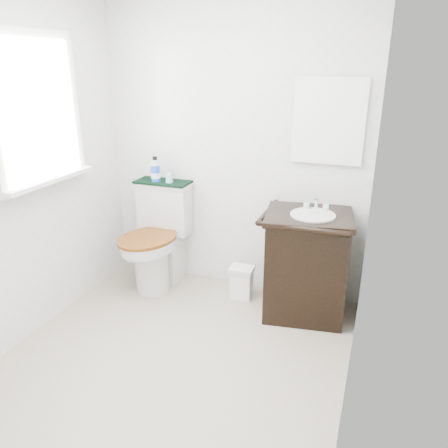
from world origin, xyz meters
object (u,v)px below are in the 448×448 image
Objects in this scene: cup at (169,178)px; vanity at (306,263)px; toilet at (159,242)px; trash_bin at (242,282)px; mouthwash_bottle at (155,170)px.

vanity is at bearing -7.78° from cup.
toilet is 3.20× the size of trash_bin.
trash_bin is at bearing -9.28° from cup.
mouthwash_bottle reaches higher than vanity.
mouthwash_bottle reaches higher than trash_bin.
cup is (0.07, 0.11, 0.56)m from toilet.
toilet is at bearing 179.54° from trash_bin.
mouthwash_bottle is 2.67× the size of cup.
trash_bin is 1.31× the size of mouthwash_bottle.
cup is (0.12, 0.01, -0.06)m from mouthwash_bottle.
toilet is 0.80m from trash_bin.
trash_bin is 1.19m from mouthwash_bottle.
toilet reaches higher than trash_bin.
vanity is 1.46m from mouthwash_bottle.
vanity is 3.32× the size of trash_bin.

